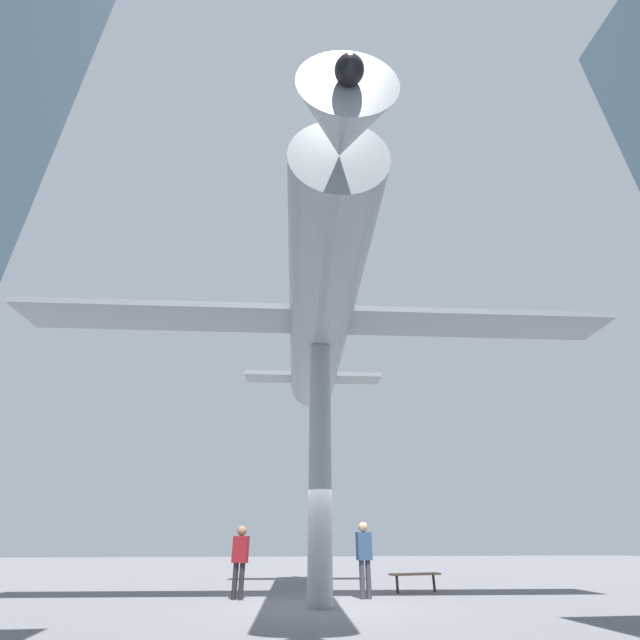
{
  "coord_description": "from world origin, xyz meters",
  "views": [
    {
      "loc": [
        1.53,
        11.51,
        1.32
      ],
      "look_at": [
        0.0,
        0.0,
        7.37
      ],
      "focal_mm": 24.0,
      "sensor_mm": 36.0,
      "label": 1
    }
  ],
  "objects_px": {
    "visitor_second": "(240,556)",
    "support_pylon_central": "(320,460)",
    "visitor_person": "(364,552)",
    "suspended_airplane": "(321,315)",
    "plaza_bench": "(415,576)"
  },
  "relations": [
    {
      "from": "suspended_airplane",
      "to": "visitor_person",
      "type": "bearing_deg",
      "value": -123.27
    },
    {
      "from": "support_pylon_central",
      "to": "plaza_bench",
      "type": "bearing_deg",
      "value": -137.93
    },
    {
      "from": "visitor_second",
      "to": "plaza_bench",
      "type": "xyz_separation_m",
      "value": [
        -5.23,
        -1.14,
        -0.57
      ]
    },
    {
      "from": "support_pylon_central",
      "to": "plaza_bench",
      "type": "relative_size",
      "value": 3.91
    },
    {
      "from": "visitor_person",
      "to": "visitor_second",
      "type": "height_order",
      "value": "visitor_person"
    },
    {
      "from": "visitor_second",
      "to": "plaza_bench",
      "type": "bearing_deg",
      "value": -148.4
    },
    {
      "from": "suspended_airplane",
      "to": "visitor_person",
      "type": "height_order",
      "value": "suspended_airplane"
    },
    {
      "from": "support_pylon_central",
      "to": "visitor_second",
      "type": "distance_m",
      "value": 3.47
    },
    {
      "from": "support_pylon_central",
      "to": "suspended_airplane",
      "type": "height_order",
      "value": "suspended_airplane"
    },
    {
      "from": "suspended_airplane",
      "to": "visitor_person",
      "type": "distance_m",
      "value": 6.73
    },
    {
      "from": "visitor_person",
      "to": "visitor_second",
      "type": "xyz_separation_m",
      "value": [
        3.37,
        -0.25,
        -0.08
      ]
    },
    {
      "from": "visitor_person",
      "to": "plaza_bench",
      "type": "distance_m",
      "value": 2.41
    },
    {
      "from": "support_pylon_central",
      "to": "visitor_person",
      "type": "distance_m",
      "value": 3.02
    },
    {
      "from": "visitor_person",
      "to": "suspended_airplane",
      "type": "bearing_deg",
      "value": 43.42
    },
    {
      "from": "visitor_second",
      "to": "support_pylon_central",
      "type": "bearing_deg",
      "value": 155.85
    }
  ]
}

